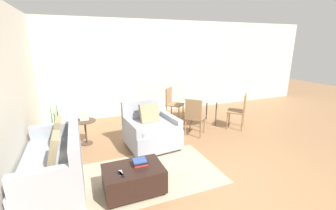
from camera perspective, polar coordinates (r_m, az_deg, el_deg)
name	(u,v)px	position (r m, az deg, el deg)	size (l,w,h in m)	color
ground_plane	(222,185)	(3.76, 13.54, -19.16)	(20.00, 20.00, 0.00)	#936B47
wall_back	(145,68)	(6.77, -5.95, 9.30)	(12.00, 0.06, 2.75)	beige
wall_left	(8,94)	(4.13, -35.59, 2.35)	(0.06, 12.00, 2.75)	beige
area_rug	(150,174)	(3.92, -4.61, -17.04)	(2.28, 1.46, 0.01)	tan
couch	(56,163)	(4.02, -26.49, -12.97)	(0.85, 1.79, 0.89)	#999EA8
armchair	(151,130)	(4.68, -4.35, -6.41)	(1.06, 1.03, 0.93)	#999EA8
ottoman	(134,178)	(3.46, -8.71, -17.94)	(0.85, 0.57, 0.39)	black
book_stack	(140,162)	(3.40, -7.01, -14.24)	(0.22, 0.18, 0.08)	#B72D28
tv_remote_primary	(121,174)	(3.25, -11.85, -16.82)	(0.08, 0.16, 0.01)	black
tv_remote_secondary	(121,173)	(3.27, -11.88, -16.53)	(0.04, 0.14, 0.01)	#B7B7BC
potted_plant	(59,136)	(5.25, -26.01, -7.09)	(0.38, 0.38, 1.08)	maroon
side_table	(85,127)	(5.10, -20.26, -5.37)	(0.45, 0.45, 0.53)	#4C3828
picture_frame	(84,116)	(5.02, -20.53, -2.69)	(0.18, 0.07, 0.20)	silver
dining_table	(204,99)	(5.98, 9.23, 1.40)	(1.19, 1.19, 0.74)	#8C9E99
dining_chair_near_left	(194,115)	(5.17, 6.75, -2.48)	(0.59, 0.59, 0.90)	#93704C
dining_chair_near_right	(240,109)	(5.89, 17.84, -0.88)	(0.59, 0.59, 0.90)	#93704C
dining_chair_far_left	(172,101)	(6.28, 1.04, 0.92)	(0.59, 0.59, 0.90)	#93704C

